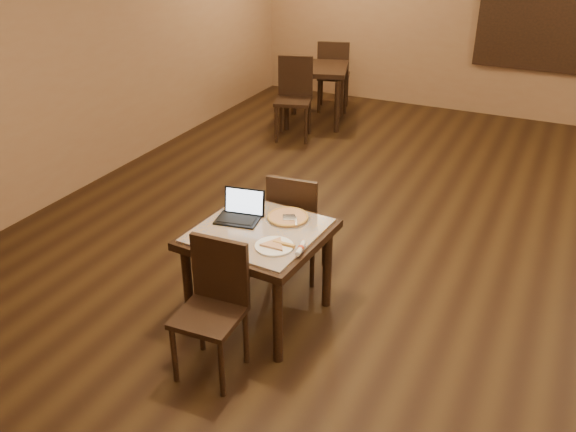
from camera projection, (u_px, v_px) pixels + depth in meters
The scene contains 17 objects.
ground at pixel (426, 288), 5.07m from camera, with size 10.00×10.00×0.00m, color black.
wall_back at pixel (530, 12), 8.37m from camera, with size 8.00×0.02×3.00m, color brown.
wall_left at pixel (37, 59), 5.92m from camera, with size 0.02×10.00×3.00m, color brown.
mural at pixel (570, 11), 8.12m from camera, with size 2.34×0.05×1.64m.
tiled_table at pixel (259, 242), 4.44m from camera, with size 0.98×0.98×0.76m.
chair_main_near at pixel (214, 300), 4.01m from camera, with size 0.43×0.43×0.95m.
chair_main_far at pixel (296, 221), 4.98m from camera, with size 0.46×0.46×0.96m.
laptop at pixel (241, 211), 4.52m from camera, with size 0.35×0.30×0.21m.
plate at pixel (274, 246), 4.16m from camera, with size 0.27×0.27×0.01m, color white.
pizza_slice at pixel (274, 245), 4.15m from camera, with size 0.20×0.20×0.02m, color beige, non-canonical shape.
pizza_pan at pixel (288, 218), 4.53m from camera, with size 0.33×0.33×0.01m, color silver.
pizza_whole at pixel (288, 217), 4.53m from camera, with size 0.31×0.31×0.02m.
spatula at pixel (289, 217), 4.50m from camera, with size 0.09×0.22×0.01m, color silver.
napkin_roll at pixel (301, 248), 4.12m from camera, with size 0.06×0.17×0.04m.
other_table_b at pixel (315, 76), 8.52m from camera, with size 1.10×1.10×0.82m.
other_table_b_chair_near at pixel (294, 93), 8.07m from camera, with size 0.57×0.57×1.06m.
other_table_b_chair_far at pixel (333, 72), 9.05m from camera, with size 0.57×0.57×1.06m.
Camera 1 is at (0.80, -4.30, 2.88)m, focal length 38.00 mm.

